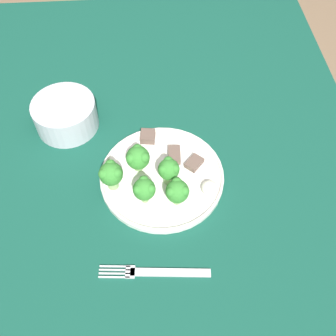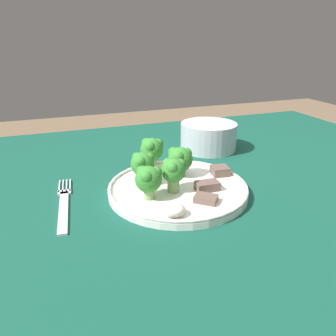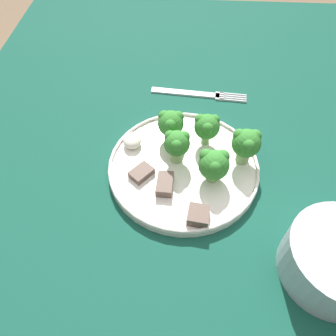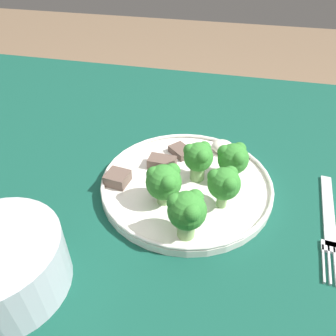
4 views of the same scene
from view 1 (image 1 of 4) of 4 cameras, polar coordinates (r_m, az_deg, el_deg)
ground_plane at (r=1.53m, az=-1.55°, el=-16.81°), size 8.00×8.00×0.00m
table at (r=0.93m, az=-2.45°, el=-3.70°), size 1.33×0.98×0.75m
dinner_plate at (r=0.83m, az=-0.88°, el=-1.21°), size 0.26×0.26×0.02m
fork at (r=0.74m, az=-1.82°, el=-14.90°), size 0.04×0.20×0.00m
cream_bowl at (r=0.93m, az=-14.63°, el=7.39°), size 0.14×0.14×0.07m
broccoli_floret_near_rim_left at (r=0.81m, az=-4.40°, el=1.44°), size 0.05×0.05×0.06m
broccoli_floret_center_left at (r=0.78m, az=0.11°, el=-0.24°), size 0.05×0.04×0.06m
broccoli_floret_back_left at (r=0.76m, az=1.35°, el=-3.38°), size 0.05×0.05×0.06m
broccoli_floret_front_left at (r=0.76m, az=-3.48°, el=-3.06°), size 0.05×0.04×0.06m
broccoli_floret_center_back at (r=0.78m, az=-8.27°, el=-0.86°), size 0.05×0.05×0.07m
meat_slice_front_slice at (r=0.88m, az=-2.82°, el=4.61°), size 0.04×0.04×0.02m
meat_slice_middle_slice at (r=0.84m, az=3.84°, el=0.65°), size 0.05×0.05×0.01m
meat_slice_rear_slice at (r=0.85m, az=0.92°, el=1.90°), size 0.04×0.03×0.02m
sauce_dollop at (r=0.80m, az=6.06°, el=-2.88°), size 0.04×0.03×0.02m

